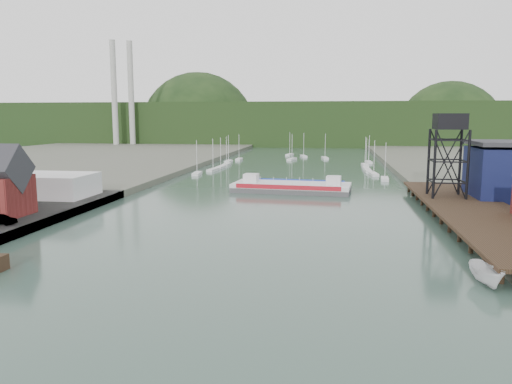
% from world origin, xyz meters
% --- Properties ---
extents(ground, '(600.00, 600.00, 0.00)m').
position_xyz_m(ground, '(0.00, 0.00, 0.00)').
color(ground, '#2C4538').
rests_on(ground, ground).
extents(east_pier, '(14.00, 70.00, 2.45)m').
position_xyz_m(east_pier, '(37.00, 45.00, 1.90)').
color(east_pier, black).
rests_on(east_pier, ground).
extents(white_shed, '(18.00, 12.00, 4.50)m').
position_xyz_m(white_shed, '(-44.00, 50.00, 3.85)').
color(white_shed, silver).
rests_on(white_shed, west_quay).
extents(lift_tower, '(6.50, 6.50, 16.00)m').
position_xyz_m(lift_tower, '(35.00, 58.00, 15.65)').
color(lift_tower, black).
rests_on(lift_tower, east_pier).
extents(marina_sailboats, '(57.71, 92.65, 0.90)m').
position_xyz_m(marina_sailboats, '(0.08, 138.46, 0.35)').
color(marina_sailboats, silver).
rests_on(marina_sailboats, ground).
extents(smokestacks, '(11.20, 8.20, 60.00)m').
position_xyz_m(smokestacks, '(-106.00, 232.50, 30.00)').
color(smokestacks, '#A9A9A4').
rests_on(smokestacks, ground).
extents(distant_hills, '(500.00, 120.00, 80.00)m').
position_xyz_m(distant_hills, '(-3.98, 301.35, 10.38)').
color(distant_hills, black).
rests_on(distant_hills, ground).
extents(chain_ferry, '(28.25, 13.38, 3.94)m').
position_xyz_m(chain_ferry, '(3.61, 74.36, 1.13)').
color(chain_ferry, '#48484B').
rests_on(chain_ferry, ground).
extents(motorboat, '(3.15, 6.37, 2.36)m').
position_xyz_m(motorboat, '(29.12, 10.90, 1.18)').
color(motorboat, silver).
rests_on(motorboat, ground).
extents(car_west_b, '(4.37, 1.54, 1.44)m').
position_xyz_m(car_west_b, '(-35.65, 24.00, 2.32)').
color(car_west_b, '#999999').
rests_on(car_west_b, west_quay).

